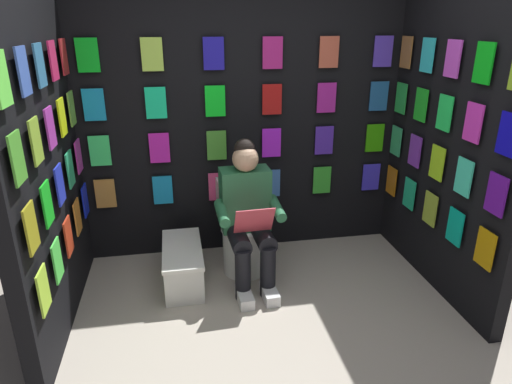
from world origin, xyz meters
name	(u,v)px	position (x,y,z in m)	size (l,w,h in m)	color
ground_plane	(287,371)	(0.00, 0.00, 0.00)	(30.00, 30.00, 0.00)	#B2A899
display_wall_back	(243,128)	(0.00, -1.75, 1.15)	(2.93, 0.14, 2.30)	black
display_wall_left	(449,147)	(-1.46, -0.85, 1.15)	(0.14, 1.71, 2.30)	black
display_wall_right	(44,168)	(1.46, -0.85, 1.15)	(0.14, 1.71, 2.30)	black
toilet	(243,233)	(0.07, -1.32, 0.33)	(0.41, 0.56, 0.77)	white
person_reading	(248,214)	(0.06, -1.10, 0.60)	(0.54, 0.70, 1.19)	#286B42
comic_longbox_near	(183,265)	(0.60, -1.15, 0.16)	(0.32, 0.72, 0.32)	white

